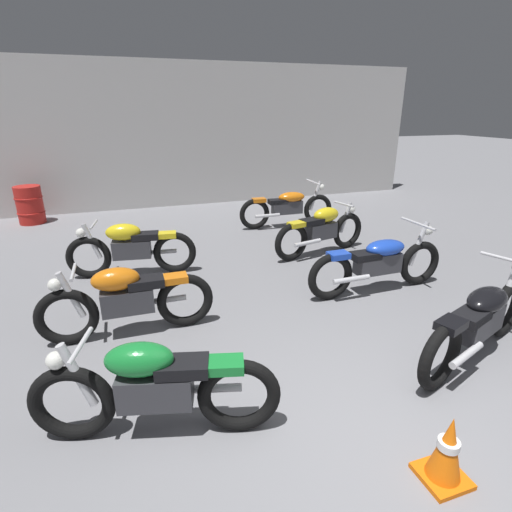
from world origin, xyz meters
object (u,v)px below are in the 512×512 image
at_px(motorcycle_left_row_1, 127,299).
at_px(traffic_cone, 447,450).
at_px(oil_drum, 30,205).
at_px(motorcycle_left_row_0, 154,387).
at_px(motorcycle_right_row_1, 379,262).
at_px(motorcycle_left_row_2, 131,247).
at_px(motorcycle_right_row_0, 480,320).
at_px(motorcycle_right_row_3, 288,206).
at_px(motorcycle_right_row_2, 321,229).

xyz_separation_m(motorcycle_left_row_1, traffic_cone, (2.02, -2.75, -0.20)).
bearing_deg(oil_drum, motorcycle_left_row_0, -74.58).
bearing_deg(motorcycle_right_row_1, motorcycle_left_row_2, 151.71).
bearing_deg(motorcycle_left_row_1, motorcycle_right_row_1, 1.10).
distance_m(motorcycle_left_row_2, motorcycle_right_row_0, 4.80).
height_order(motorcycle_right_row_1, motorcycle_right_row_3, same).
bearing_deg(motorcycle_right_row_3, oil_drum, 158.40).
bearing_deg(traffic_cone, oil_drum, 114.72).
bearing_deg(motorcycle_left_row_2, motorcycle_right_row_0, -46.79).
bearing_deg(motorcycle_right_row_2, oil_drum, 142.92).
bearing_deg(motorcycle_right_row_2, motorcycle_right_row_1, -89.37).
bearing_deg(oil_drum, motorcycle_right_row_2, -37.08).
distance_m(motorcycle_right_row_3, oil_drum, 5.84).
relative_size(motorcycle_right_row_3, traffic_cone, 4.02).
height_order(motorcycle_left_row_2, motorcycle_right_row_2, same).
bearing_deg(motorcycle_left_row_1, motorcycle_right_row_0, -25.99).
relative_size(motorcycle_left_row_0, motorcycle_right_row_0, 0.93).
xyz_separation_m(motorcycle_left_row_0, motorcycle_right_row_3, (3.39, 5.25, -0.01)).
bearing_deg(motorcycle_left_row_0, oil_drum, 105.42).
bearing_deg(motorcycle_right_row_0, motorcycle_left_row_1, 154.01).
relative_size(motorcycle_left_row_2, motorcycle_right_row_1, 0.90).
height_order(motorcycle_left_row_0, motorcycle_left_row_2, same).
distance_m(motorcycle_left_row_0, traffic_cone, 2.18).
relative_size(motorcycle_right_row_2, oil_drum, 2.29).
relative_size(motorcycle_left_row_1, motorcycle_right_row_1, 0.91).
bearing_deg(motorcycle_right_row_3, motorcycle_left_row_1, -134.52).
xyz_separation_m(motorcycle_left_row_1, motorcycle_right_row_1, (3.41, 0.07, -0.01)).
bearing_deg(motorcycle_right_row_2, traffic_cone, -107.01).
bearing_deg(traffic_cone, motorcycle_right_row_0, 37.83).
distance_m(motorcycle_right_row_0, motorcycle_right_row_3, 5.26).
relative_size(motorcycle_right_row_3, oil_drum, 2.56).
height_order(motorcycle_left_row_2, motorcycle_right_row_0, motorcycle_right_row_0).
bearing_deg(motorcycle_right_row_0, oil_drum, 125.65).
height_order(motorcycle_right_row_1, traffic_cone, motorcycle_right_row_1).
bearing_deg(motorcycle_right_row_1, traffic_cone, -116.32).
bearing_deg(oil_drum, motorcycle_right_row_3, -21.60).
relative_size(oil_drum, traffic_cone, 1.57).
bearing_deg(motorcycle_right_row_1, motorcycle_right_row_0, -89.80).
height_order(motorcycle_right_row_2, motorcycle_right_row_3, motorcycle_right_row_3).
height_order(motorcycle_left_row_2, traffic_cone, motorcycle_left_row_2).
xyz_separation_m(motorcycle_left_row_0, motorcycle_right_row_1, (3.27, 1.72, -0.01)).
distance_m(motorcycle_left_row_1, motorcycle_right_row_2, 3.81).
bearing_deg(oil_drum, motorcycle_right_row_0, -54.35).
bearing_deg(motorcycle_right_row_3, motorcycle_right_row_2, -94.31).
height_order(motorcycle_right_row_2, oil_drum, motorcycle_right_row_2).
bearing_deg(traffic_cone, motorcycle_left_row_2, 112.33).
distance_m(motorcycle_left_row_2, oil_drum, 4.40).
bearing_deg(motorcycle_left_row_2, motorcycle_right_row_2, -1.49).
xyz_separation_m(motorcycle_right_row_2, traffic_cone, (-1.38, -4.50, -0.20)).
bearing_deg(motorcycle_left_row_0, traffic_cone, -30.37).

